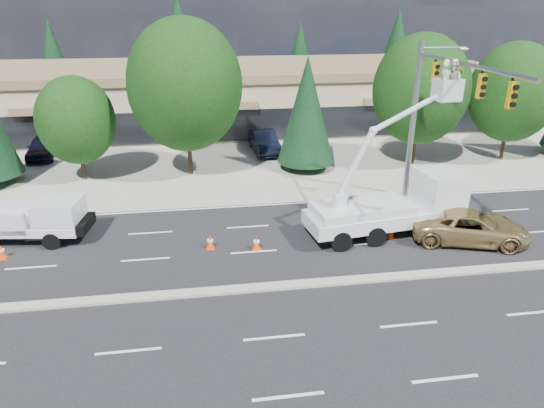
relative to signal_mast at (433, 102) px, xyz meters
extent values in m
plane|color=black|center=(-10.03, -7.04, -6.06)|extent=(140.00, 140.00, 0.00)
cube|color=gray|center=(-10.03, 12.96, -6.05)|extent=(140.00, 22.00, 0.01)
cube|color=gray|center=(-10.03, -7.04, -6.00)|extent=(120.00, 0.55, 0.12)
cube|color=tan|center=(-10.03, 22.96, -3.56)|extent=(50.00, 15.00, 5.00)
cube|color=#7A6546|center=(-10.03, 22.96, -0.91)|extent=(50.40, 15.40, 0.70)
cube|color=black|center=(-10.03, 15.41, -4.56)|extent=(48.00, 0.12, 2.60)
cylinder|color=#332114|center=(-20.03, 7.96, -4.96)|extent=(0.28, 0.28, 2.20)
ellipsoid|color=black|center=(-20.03, 7.96, -2.08)|extent=(4.89, 4.89, 5.62)
cylinder|color=#332114|center=(-13.03, 7.96, -4.40)|extent=(0.28, 0.28, 3.32)
ellipsoid|color=black|center=(-13.03, 7.96, -0.07)|extent=(7.37, 7.37, 8.48)
cylinder|color=#332114|center=(-5.03, 7.96, -5.66)|extent=(0.26, 0.26, 0.80)
cone|color=black|center=(-5.03, 7.96, -1.90)|extent=(3.93, 3.93, 7.18)
cylinder|color=#332114|center=(2.97, 7.96, -4.57)|extent=(0.28, 0.28, 2.97)
ellipsoid|color=black|center=(2.97, 7.96, -0.70)|extent=(6.59, 6.59, 7.58)
cylinder|color=#332114|center=(9.97, 7.96, -4.68)|extent=(0.28, 0.28, 2.76)
ellipsoid|color=black|center=(9.97, 7.96, -1.07)|extent=(6.13, 6.13, 7.05)
cylinder|color=#332114|center=(-28.03, 34.96, -5.66)|extent=(0.26, 0.26, 0.80)
cone|color=black|center=(-28.03, 34.96, -1.10)|extent=(4.68, 4.68, 8.56)
cylinder|color=#332114|center=(-14.03, 34.96, -5.66)|extent=(0.26, 0.26, 0.80)
cone|color=black|center=(-14.03, 34.96, 0.39)|extent=(6.09, 6.09, 11.13)
cylinder|color=#332114|center=(-0.03, 34.96, -5.66)|extent=(0.26, 0.26, 0.80)
cone|color=black|center=(-0.03, 34.96, -1.25)|extent=(4.55, 4.55, 8.31)
cylinder|color=#332114|center=(11.97, 34.96, -5.66)|extent=(0.26, 0.26, 0.80)
cone|color=black|center=(11.97, 34.96, -0.50)|extent=(5.25, 5.25, 9.59)
cylinder|color=gray|center=(-0.03, 2.16, -1.56)|extent=(0.32, 0.32, 9.00)
cylinder|color=gray|center=(-0.03, -2.84, 2.24)|extent=(0.20, 10.00, 0.20)
cylinder|color=gray|center=(1.27, 2.16, 2.54)|extent=(2.60, 0.12, 0.12)
cube|color=gold|center=(-0.03, 0.16, 1.49)|extent=(0.32, 0.22, 1.05)
cube|color=gold|center=(-0.03, -2.04, 1.49)|extent=(0.32, 0.22, 1.05)
cube|color=gold|center=(-0.03, -4.24, 1.49)|extent=(0.32, 0.22, 1.05)
cube|color=gold|center=(-0.03, -6.44, 1.49)|extent=(0.32, 0.22, 1.05)
cube|color=silver|center=(-20.95, -0.97, -5.27)|extent=(5.77, 2.76, 0.42)
cube|color=silver|center=(-19.21, -1.20, -4.62)|extent=(2.28, 2.24, 1.39)
cube|color=black|center=(-18.61, -1.29, -4.44)|extent=(0.31, 1.75, 0.92)
cube|color=silver|center=(-21.93, 0.05, -4.81)|extent=(3.15, 0.70, 1.02)
cube|color=silver|center=(-3.30, -2.84, -5.06)|extent=(8.26, 3.49, 0.70)
cube|color=silver|center=(-0.33, -2.43, -4.01)|extent=(2.31, 2.61, 2.00)
cube|color=black|center=(0.41, -2.32, -3.86)|extent=(0.36, 1.99, 1.20)
cube|color=silver|center=(-4.59, -3.03, -4.51)|extent=(5.08, 2.95, 0.50)
cylinder|color=silver|center=(-5.78, -3.19, -3.96)|extent=(0.70, 0.70, 0.80)
cube|color=silver|center=(-0.64, -2.47, 1.09)|extent=(1.22, 1.04, 1.08)
imported|color=beige|center=(-0.86, -2.50, 1.49)|extent=(0.50, 0.68, 1.73)
imported|color=beige|center=(-0.42, -2.44, 1.49)|extent=(0.76, 0.92, 1.73)
ellipsoid|color=white|center=(-0.86, -2.50, 2.37)|extent=(0.26, 0.26, 0.18)
ellipsoid|color=white|center=(-0.42, -2.44, 2.37)|extent=(0.26, 0.26, 0.18)
cube|color=#F74607|center=(-21.55, -2.76, -6.04)|extent=(0.40, 0.40, 0.03)
cone|color=#F74607|center=(-21.55, -2.76, -5.71)|extent=(0.36, 0.36, 0.70)
cylinder|color=white|center=(-21.55, -2.76, -5.64)|extent=(0.29, 0.29, 0.10)
cube|color=#F74607|center=(-12.04, -3.17, -6.04)|extent=(0.40, 0.40, 0.03)
cone|color=#F74607|center=(-12.04, -3.17, -5.71)|extent=(0.36, 0.36, 0.70)
cylinder|color=white|center=(-12.04, -3.17, -5.64)|extent=(0.29, 0.29, 0.10)
cube|color=#F74607|center=(-9.86, -3.59, -6.04)|extent=(0.40, 0.40, 0.03)
cone|color=#F74607|center=(-9.86, -3.59, -5.71)|extent=(0.36, 0.36, 0.70)
cylinder|color=white|center=(-9.86, -3.59, -5.64)|extent=(0.29, 0.29, 0.10)
cube|color=#F74607|center=(-3.08, -3.38, -6.04)|extent=(0.40, 0.40, 0.03)
cone|color=#F74607|center=(-3.08, -3.38, -5.71)|extent=(0.36, 0.36, 0.70)
cylinder|color=white|center=(-3.08, -3.38, -5.64)|extent=(0.29, 0.29, 0.10)
imported|color=#A2844E|center=(0.57, -4.24, -5.28)|extent=(6.12, 4.13, 1.56)
imported|color=black|center=(-24.13, 13.57, -5.26)|extent=(2.21, 4.82, 1.60)
imported|color=black|center=(-7.34, 12.47, -5.22)|extent=(2.11, 5.16, 1.66)
camera|label=1|loc=(-12.15, -24.01, 4.87)|focal=32.00mm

